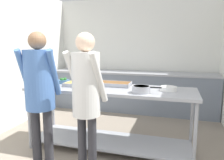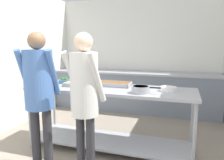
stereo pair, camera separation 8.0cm
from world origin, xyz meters
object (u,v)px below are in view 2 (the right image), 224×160
(serving_tray_vegetables, at_px, (80,84))
(sauce_pan, at_px, (141,89))
(plate_stack, at_px, (168,89))
(guest_serving_right, at_px, (84,90))
(water_bottle, at_px, (85,64))
(broccoli_bowl, at_px, (64,81))
(serving_tray_roast, at_px, (114,84))
(guest_serving_left, at_px, (39,86))

(serving_tray_vegetables, bearing_deg, sauce_pan, -11.60)
(sauce_pan, bearing_deg, plate_stack, 34.53)
(sauce_pan, height_order, plate_stack, sauce_pan)
(serving_tray_vegetables, relative_size, plate_stack, 1.90)
(serving_tray_vegetables, bearing_deg, plate_stack, 1.28)
(guest_serving_right, height_order, water_bottle, guest_serving_right)
(broccoli_bowl, height_order, guest_serving_right, guest_serving_right)
(broccoli_bowl, xyz_separation_m, water_bottle, (-0.48, 1.85, 0.10))
(serving_tray_vegetables, relative_size, water_bottle, 1.38)
(serving_tray_roast, xyz_separation_m, guest_serving_left, (-0.68, -0.91, 0.10))
(serving_tray_roast, height_order, sauce_pan, sauce_pan)
(plate_stack, bearing_deg, broccoli_bowl, 175.83)
(guest_serving_left, bearing_deg, sauce_pan, 25.05)
(sauce_pan, height_order, guest_serving_left, guest_serving_left)
(plate_stack, distance_m, guest_serving_left, 1.67)
(guest_serving_right, relative_size, water_bottle, 5.44)
(broccoli_bowl, distance_m, plate_stack, 1.66)
(broccoli_bowl, relative_size, sauce_pan, 0.51)
(broccoli_bowl, relative_size, guest_serving_right, 0.11)
(guest_serving_left, bearing_deg, serving_tray_vegetables, 76.44)
(broccoli_bowl, bearing_deg, water_bottle, 104.58)
(broccoli_bowl, distance_m, water_bottle, 1.91)
(plate_stack, xyz_separation_m, guest_serving_left, (-1.48, -0.77, 0.09))
(serving_tray_roast, distance_m, water_bottle, 2.26)
(plate_stack, distance_m, water_bottle, 2.91)
(broccoli_bowl, height_order, water_bottle, water_bottle)
(serving_tray_vegetables, relative_size, sauce_pan, 1.14)
(water_bottle, bearing_deg, serving_tray_vegetables, -67.52)
(sauce_pan, relative_size, guest_serving_left, 0.22)
(sauce_pan, relative_size, guest_serving_right, 0.22)
(sauce_pan, distance_m, water_bottle, 2.84)
(serving_tray_roast, bearing_deg, plate_stack, -10.09)
(sauce_pan, xyz_separation_m, guest_serving_left, (-1.15, -0.54, 0.07))
(serving_tray_roast, relative_size, water_bottle, 1.61)
(serving_tray_roast, bearing_deg, serving_tray_vegetables, -160.91)
(broccoli_bowl, height_order, plate_stack, broccoli_bowl)
(serving_tray_roast, xyz_separation_m, plate_stack, (0.81, -0.14, 0.00))
(serving_tray_vegetables, distance_m, guest_serving_left, 0.76)
(serving_tray_vegetables, relative_size, guest_serving_right, 0.25)
(serving_tray_vegetables, xyz_separation_m, sauce_pan, (0.97, -0.20, 0.02))
(broccoli_bowl, bearing_deg, guest_serving_left, -79.24)
(sauce_pan, height_order, guest_serving_right, guest_serving_right)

